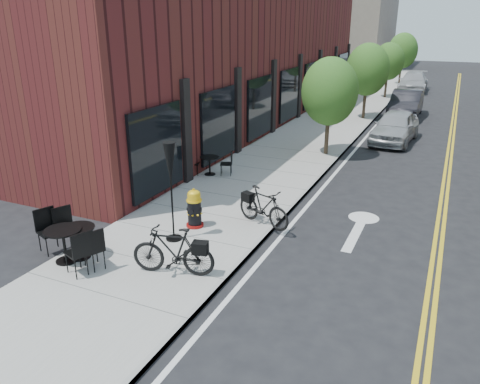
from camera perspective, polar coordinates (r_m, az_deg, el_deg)
The scene contains 18 objects.
ground at distance 11.23m, azimuth 1.56°, elevation -7.55°, with size 120.00×120.00×0.00m, color black.
sidewalk_near at distance 20.69m, azimuth 7.33°, elevation 5.64°, with size 4.00×70.00×0.12m, color #9E9B93.
building_near at distance 25.42m, azimuth 0.45°, elevation 16.39°, with size 5.00×28.00×7.00m, color #4E1919.
bg_building_left at distance 58.37m, azimuth 13.59°, elevation 19.58°, with size 8.00×14.00×10.00m, color #726656.
tree_near_a at distance 18.88m, azimuth 10.88°, elevation 11.93°, with size 2.20×2.20×3.81m.
tree_near_b at distance 26.65m, azimuth 15.27°, elevation 14.20°, with size 2.30×2.30×3.98m.
tree_near_c at distance 34.55m, azimuth 17.65°, elevation 14.92°, with size 2.10×2.10×3.67m.
tree_near_d at distance 42.46m, azimuth 19.22°, elevation 15.96°, with size 2.40×2.40×4.11m.
fire_hydrant at distance 12.23m, azimuth -5.58°, elevation -2.03°, with size 0.54×0.54×1.05m.
bicycle_left at distance 10.04m, azimuth -8.17°, elevation -7.12°, with size 0.51×1.80×1.08m, color black.
bicycle_right at distance 12.25m, azimuth 2.88°, elevation -1.82°, with size 0.49×1.72×1.04m, color black.
bistro_set_a at distance 11.14m, azimuth -20.69°, elevation -5.58°, with size 1.93×1.12×1.02m.
bistro_set_b at distance 11.22m, azimuth -19.12°, elevation -5.31°, with size 1.83×1.18×0.98m.
bistro_set_c at distance 16.35m, azimuth -3.72°, elevation 3.56°, with size 1.58×0.94×0.84m.
patio_umbrella at distance 11.13m, azimuth -8.49°, elevation 2.52°, with size 0.40×0.40×2.47m.
parked_car_a at distance 22.34m, azimuth 18.38°, elevation 7.56°, with size 1.66×4.12×1.40m, color #9EA2A6.
parked_car_b at distance 28.52m, azimuth 19.57°, elevation 10.09°, with size 1.56×4.48×1.48m, color black.
parked_car_c at distance 39.15m, azimuth 20.37°, elevation 12.46°, with size 1.99×4.91×1.42m, color #A8A9AD.
Camera 1 is at (3.84, -9.16, 5.26)m, focal length 35.00 mm.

